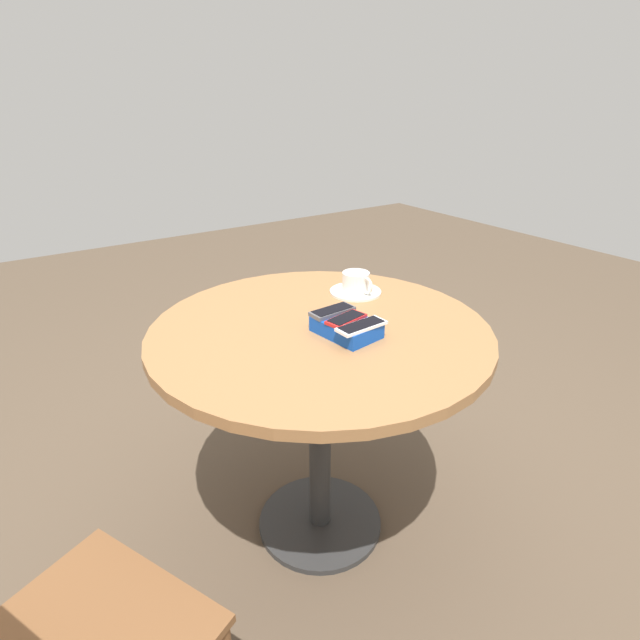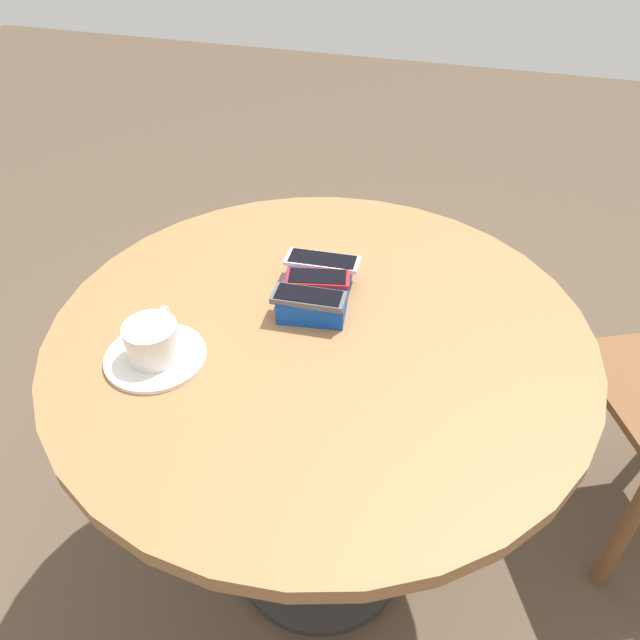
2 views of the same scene
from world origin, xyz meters
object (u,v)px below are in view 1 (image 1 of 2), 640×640
phone_white (361,326)px  phone_gray (332,311)px  phone_box (346,327)px  round_table (320,364)px  coffee_cup (356,281)px  saucer (355,292)px  phone_red (346,319)px

phone_white → phone_gray: size_ratio=1.09×
phone_white → phone_box: bearing=4.1°
round_table → phone_gray: 0.18m
round_table → coffee_cup: 0.33m
phone_box → saucer: bearing=-42.3°
round_table → phone_red: phone_red is taller
phone_box → phone_gray: size_ratio=1.40×
coffee_cup → saucer: bearing=5.7°
phone_gray → saucer: size_ratio=0.78×
phone_box → saucer: phone_box is taller
phone_white → saucer: 0.36m
coffee_cup → phone_gray: bearing=128.2°
round_table → saucer: 0.31m
phone_red → round_table: bearing=19.0°
phone_red → saucer: phone_red is taller
round_table → phone_gray: size_ratio=7.29×
phone_white → saucer: bearing=-35.4°
round_table → phone_white: 0.22m
round_table → phone_red: 0.19m
round_table → coffee_cup: bearing=-58.6°
round_table → phone_white: (-0.14, -0.04, 0.17)m
saucer → coffee_cup: (-0.00, -0.00, 0.04)m
coffee_cup → phone_white: bearing=144.3°
phone_box → saucer: size_ratio=1.10×
saucer → round_table: bearing=121.8°
phone_red → coffee_cup: coffee_cup is taller
phone_red → saucer: size_ratio=0.74×
phone_white → phone_red: bearing=7.0°
phone_gray → coffee_cup: bearing=-51.8°
round_table → phone_box: 0.17m
round_table → phone_white: phone_white is taller
round_table → saucer: bearing=-58.2°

